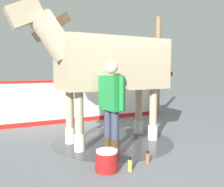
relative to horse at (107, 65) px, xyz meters
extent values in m
cube|color=slate|center=(0.08, 0.02, -1.58)|extent=(16.00, 16.00, 0.02)
cylinder|color=#42444C|center=(0.11, 0.01, -1.57)|extent=(2.48, 2.48, 0.00)
cube|color=silver|center=(-0.10, 2.21, -1.00)|extent=(5.68, 0.62, 1.14)
cube|color=red|center=(-0.10, 2.21, -0.40)|extent=(5.68, 0.64, 0.06)
cube|color=red|center=(-0.10, 2.21, -1.51)|extent=(5.68, 0.62, 0.12)
cylinder|color=olive|center=(2.53, 2.21, -0.01)|extent=(0.16, 0.16, 3.12)
cube|color=tan|center=(0.11, 0.01, 0.02)|extent=(2.24, 1.20, 1.00)
cylinder|color=tan|center=(-0.67, -0.34, -1.02)|extent=(0.16, 0.16, 1.09)
cylinder|color=silver|center=(-0.67, -0.34, -1.42)|extent=(0.20, 0.20, 0.31)
cylinder|color=tan|center=(-0.73, 0.20, -1.02)|extent=(0.16, 0.16, 1.09)
cylinder|color=silver|center=(-0.73, 0.20, -1.42)|extent=(0.20, 0.20, 0.31)
cylinder|color=tan|center=(0.95, -0.18, -1.02)|extent=(0.16, 0.16, 1.09)
cylinder|color=silver|center=(0.95, -0.18, -1.42)|extent=(0.20, 0.20, 0.31)
cylinder|color=tan|center=(0.90, 0.36, -1.02)|extent=(0.16, 0.16, 1.09)
cylinder|color=silver|center=(0.90, 0.36, -1.42)|extent=(0.20, 0.20, 0.31)
cylinder|color=tan|center=(-1.09, -0.11, 0.51)|extent=(0.88, 0.53, 0.94)
cube|color=#382819|center=(-1.09, -0.11, 0.66)|extent=(0.72, 0.13, 0.57)
cube|color=tan|center=(-1.54, -0.15, 0.85)|extent=(0.67, 0.34, 0.56)
cylinder|color=#382819|center=(1.28, 0.13, -0.08)|extent=(0.71, 0.19, 0.35)
cylinder|color=#47331E|center=(-0.27, -0.74, -1.41)|extent=(0.15, 0.15, 0.32)
cylinder|color=#383D51|center=(-0.27, -0.74, -1.01)|extent=(0.13, 0.13, 0.48)
cylinder|color=#47331E|center=(-0.22, -0.95, -1.41)|extent=(0.15, 0.15, 0.32)
cylinder|color=#383D51|center=(-0.22, -0.95, -1.01)|extent=(0.13, 0.13, 0.48)
cube|color=#1E7F38|center=(-0.25, -0.85, -0.48)|extent=(0.32, 0.51, 0.57)
cylinder|color=#1E7F38|center=(-0.31, -0.57, -0.47)|extent=(0.09, 0.09, 0.54)
cylinder|color=#1E7F38|center=(-0.18, -1.12, -0.47)|extent=(0.09, 0.09, 0.54)
sphere|color=beige|center=(-0.25, -0.85, -0.06)|extent=(0.22, 0.22, 0.22)
cylinder|color=maroon|center=(-0.53, -1.38, -1.43)|extent=(0.35, 0.35, 0.28)
cylinder|color=white|center=(-0.53, -1.38, -1.28)|extent=(0.32, 0.32, 0.03)
cylinder|color=#D8CC4C|center=(-0.22, -1.51, -1.49)|extent=(0.06, 0.06, 0.17)
cylinder|color=black|center=(-0.22, -1.51, -1.38)|extent=(0.04, 0.04, 0.04)
cylinder|color=#CC5933|center=(0.17, -1.35, -1.49)|extent=(0.06, 0.06, 0.17)
cylinder|color=black|center=(0.17, -1.35, -1.39)|extent=(0.04, 0.04, 0.04)
camera|label=1|loc=(-1.76, -4.70, -0.11)|focal=40.14mm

